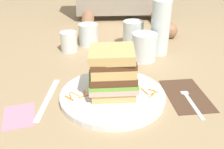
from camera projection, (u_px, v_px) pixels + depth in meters
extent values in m
plane|color=#9E8460|center=(119.00, 98.00, 0.66)|extent=(3.00, 3.00, 0.00)
cylinder|color=white|center=(113.00, 96.00, 0.65)|extent=(0.27, 0.27, 0.02)
cube|color=tan|center=(113.00, 90.00, 0.64)|extent=(0.11, 0.10, 0.02)
cube|color=#E0A393|center=(113.00, 84.00, 0.63)|extent=(0.12, 0.11, 0.01)
cube|color=#6BA83D|center=(113.00, 80.00, 0.63)|extent=(0.12, 0.11, 0.01)
cube|color=#56331E|center=(113.00, 75.00, 0.62)|extent=(0.11, 0.10, 0.02)
cube|color=tan|center=(113.00, 68.00, 0.61)|extent=(0.11, 0.10, 0.02)
cube|color=#56331E|center=(113.00, 61.00, 0.60)|extent=(0.11, 0.09, 0.01)
cube|color=tan|center=(112.00, 53.00, 0.60)|extent=(0.11, 0.10, 0.03)
cylinder|color=orange|center=(69.00, 98.00, 0.62)|extent=(0.02, 0.02, 0.00)
cylinder|color=orange|center=(70.00, 96.00, 0.63)|extent=(0.01, 0.03, 0.00)
cylinder|color=orange|center=(75.00, 94.00, 0.64)|extent=(0.03, 0.02, 0.00)
cylinder|color=orange|center=(83.00, 96.00, 0.63)|extent=(0.03, 0.01, 0.00)
cylinder|color=orange|center=(84.00, 94.00, 0.64)|extent=(0.00, 0.03, 0.00)
cylinder|color=orange|center=(153.00, 93.00, 0.65)|extent=(0.02, 0.02, 0.00)
cylinder|color=orange|center=(145.00, 91.00, 0.65)|extent=(0.02, 0.03, 0.00)
cylinder|color=orange|center=(152.00, 90.00, 0.66)|extent=(0.02, 0.01, 0.00)
cylinder|color=orange|center=(151.00, 96.00, 0.64)|extent=(0.02, 0.02, 0.00)
cylinder|color=orange|center=(155.00, 92.00, 0.65)|extent=(0.02, 0.02, 0.00)
cube|color=#4C3323|center=(186.00, 94.00, 0.67)|extent=(0.11, 0.17, 0.00)
cube|color=silver|center=(194.00, 105.00, 0.62)|extent=(0.02, 0.11, 0.00)
cube|color=silver|center=(185.00, 92.00, 0.67)|extent=(0.02, 0.02, 0.00)
cylinder|color=silver|center=(184.00, 86.00, 0.70)|extent=(0.00, 0.04, 0.00)
cylinder|color=silver|center=(182.00, 86.00, 0.70)|extent=(0.00, 0.04, 0.00)
cylinder|color=silver|center=(180.00, 87.00, 0.70)|extent=(0.00, 0.04, 0.00)
cylinder|color=silver|center=(178.00, 87.00, 0.70)|extent=(0.00, 0.04, 0.00)
cube|color=silver|center=(42.00, 110.00, 0.61)|extent=(0.02, 0.10, 0.00)
cube|color=silver|center=(52.00, 89.00, 0.69)|extent=(0.03, 0.11, 0.00)
cylinder|color=white|center=(144.00, 47.00, 0.85)|extent=(0.08, 0.08, 0.09)
cylinder|color=orange|center=(144.00, 51.00, 0.86)|extent=(0.08, 0.08, 0.06)
cylinder|color=silver|center=(160.00, 28.00, 0.88)|extent=(0.07, 0.07, 0.19)
cylinder|color=silver|center=(69.00, 42.00, 0.92)|extent=(0.06, 0.06, 0.07)
cylinder|color=silver|center=(89.00, 35.00, 0.98)|extent=(0.07, 0.07, 0.08)
cylinder|color=silver|center=(133.00, 34.00, 0.96)|extent=(0.08, 0.08, 0.10)
cube|color=pink|center=(19.00, 116.00, 0.59)|extent=(0.09, 0.11, 0.00)
cylinder|color=#936647|center=(88.00, 24.00, 1.15)|extent=(0.06, 0.26, 0.06)
cylinder|color=#936647|center=(162.00, 22.00, 1.17)|extent=(0.06, 0.26, 0.06)
sphere|color=#936647|center=(87.00, 33.00, 1.04)|extent=(0.06, 0.06, 0.06)
sphere|color=#936647|center=(170.00, 31.00, 1.06)|extent=(0.06, 0.06, 0.06)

